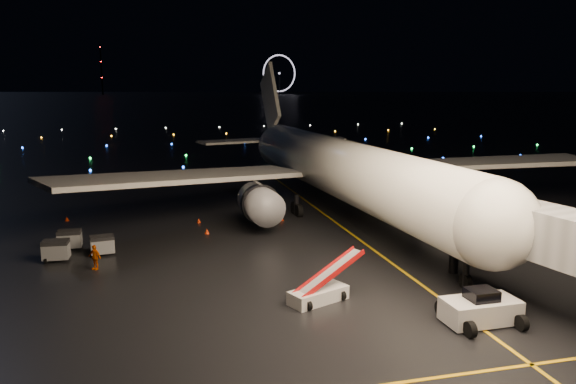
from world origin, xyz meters
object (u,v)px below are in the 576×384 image
pushback_tug (481,306)px  crew_c (95,257)px  baggage_cart_1 (70,240)px  baggage_cart_2 (56,251)px  airliner (329,134)px  baggage_cart_0 (102,245)px  belt_loader (318,281)px

pushback_tug → crew_c: size_ratio=2.28×
crew_c → baggage_cart_1: (-2.53, 6.15, -0.15)m
baggage_cart_1 → baggage_cart_2: baggage_cart_2 is taller
airliner → baggage_cart_2: bearing=-158.3°
baggage_cart_1 → baggage_cart_2: 3.25m
baggage_cart_2 → pushback_tug: bearing=-32.2°
airliner → baggage_cart_1: (-25.98, -9.19, -7.63)m
airliner → baggage_cart_2: size_ratio=30.52×
baggage_cart_1 → baggage_cart_0: bearing=-39.8°
crew_c → baggage_cart_0: (0.27, 3.78, -0.17)m
airliner → baggage_cart_2: (-26.60, -12.38, -7.60)m
belt_loader → baggage_cart_0: 19.95m
airliner → baggage_cart_1: airliner is taller
baggage_cart_0 → baggage_cart_1: size_ratio=0.97×
pushback_tug → baggage_cart_0: pushback_tug is taller
crew_c → baggage_cart_1: crew_c is taller
baggage_cart_0 → baggage_cart_1: 3.67m
baggage_cart_2 → airliner: bearing=28.5°
pushback_tug → airliner: bearing=87.6°
pushback_tug → belt_loader: size_ratio=0.75×
pushback_tug → baggage_cart_2: 31.85m
belt_loader → crew_c: bearing=121.7°
belt_loader → baggage_cart_2: size_ratio=2.99×
airliner → pushback_tug: (-0.76, -31.00, -7.40)m
pushback_tug → baggage_cart_2: (-25.84, 18.62, -0.21)m
pushback_tug → belt_loader: 9.86m
airliner → crew_c: 29.00m
baggage_cart_0 → belt_loader: bearing=-53.8°
airliner → baggage_cart_0: airliner is taller
baggage_cart_1 → pushback_tug: bearing=-40.4°
baggage_cart_0 → crew_c: bearing=-103.2°
airliner → baggage_cart_1: 28.59m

